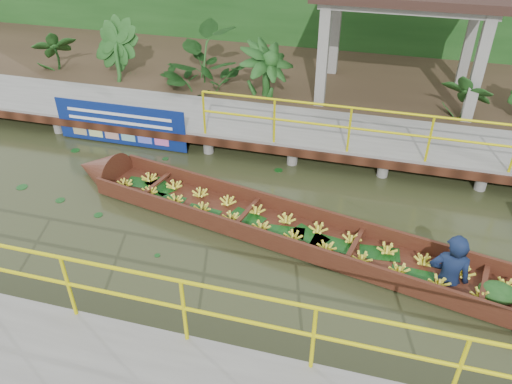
# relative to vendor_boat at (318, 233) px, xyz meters

# --- Properties ---
(ground) EXTENTS (80.00, 80.00, 0.00)m
(ground) POSITION_rel_vendor_boat_xyz_m (-2.01, -0.03, -0.25)
(ground) COLOR #282E17
(ground) RESTS_ON ground
(land_strip) EXTENTS (30.00, 8.00, 0.45)m
(land_strip) POSITION_rel_vendor_boat_xyz_m (-2.01, 7.47, -0.03)
(land_strip) COLOR #35271A
(land_strip) RESTS_ON ground
(far_dock) EXTENTS (16.00, 2.06, 1.66)m
(far_dock) POSITION_rel_vendor_boat_xyz_m (-1.99, 3.40, 0.23)
(far_dock) COLOR slate
(far_dock) RESTS_ON ground
(pavilion) EXTENTS (4.40, 3.00, 3.00)m
(pavilion) POSITION_rel_vendor_boat_xyz_m (0.99, 6.27, 2.57)
(pavilion) COLOR slate
(pavilion) RESTS_ON ground
(vendor_boat) EXTENTS (10.38, 3.15, 2.28)m
(vendor_boat) POSITION_rel_vendor_boat_xyz_m (0.00, 0.00, 0.00)
(vendor_boat) COLOR #3B1810
(vendor_boat) RESTS_ON ground
(blue_banner) EXTENTS (3.28, 0.04, 1.02)m
(blue_banner) POSITION_rel_vendor_boat_xyz_m (-5.10, 2.45, 0.30)
(blue_banner) COLOR navy
(blue_banner) RESTS_ON ground
(tropical_plants) EXTENTS (14.08, 1.08, 1.35)m
(tropical_plants) POSITION_rel_vendor_boat_xyz_m (-2.56, 5.27, 0.88)
(tropical_plants) COLOR #163F14
(tropical_plants) RESTS_ON ground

